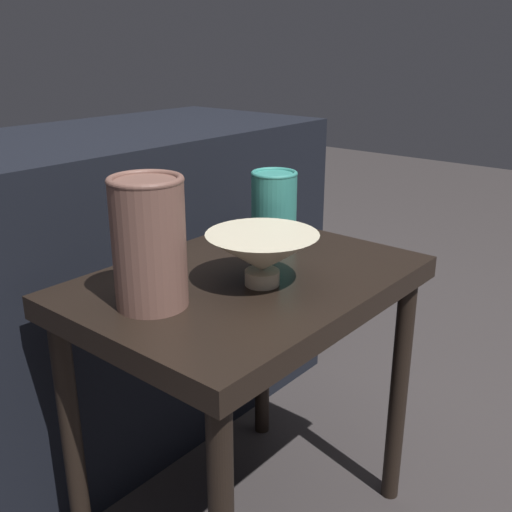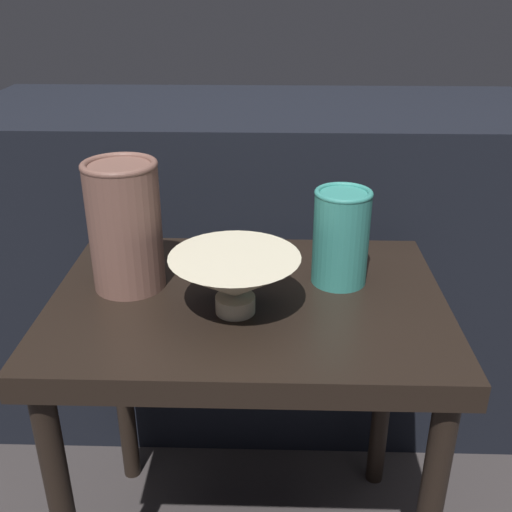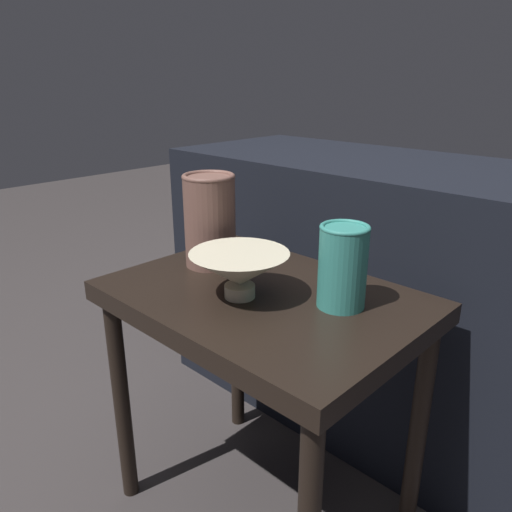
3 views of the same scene
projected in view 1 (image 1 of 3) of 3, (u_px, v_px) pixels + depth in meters
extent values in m
cube|color=black|center=(247.00, 285.00, 1.05)|extent=(0.60, 0.43, 0.04)
cylinder|color=black|center=(399.00, 393.00, 1.22)|extent=(0.04, 0.04, 0.51)
cylinder|color=black|center=(73.00, 448.00, 1.06)|extent=(0.04, 0.04, 0.51)
cylinder|color=black|center=(262.00, 340.00, 1.44)|extent=(0.04, 0.04, 0.51)
cube|color=black|center=(84.00, 295.00, 1.41)|extent=(1.26, 0.50, 0.74)
cylinder|color=beige|center=(262.00, 277.00, 1.00)|extent=(0.06, 0.06, 0.02)
cone|color=beige|center=(262.00, 252.00, 0.98)|extent=(0.19, 0.19, 0.06)
cylinder|color=brown|center=(149.00, 244.00, 0.89)|extent=(0.11, 0.11, 0.20)
torus|color=brown|center=(145.00, 180.00, 0.86)|extent=(0.11, 0.11, 0.01)
cylinder|color=teal|center=(274.00, 212.00, 1.15)|extent=(0.09, 0.09, 0.15)
torus|color=teal|center=(274.00, 173.00, 1.12)|extent=(0.09, 0.09, 0.01)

